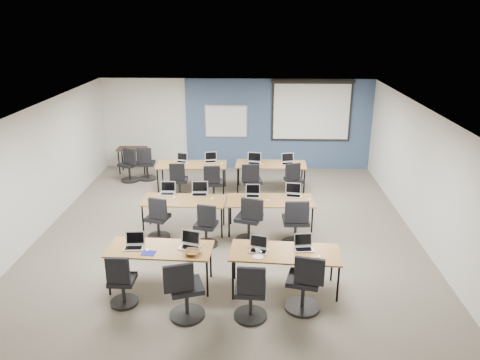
{
  "coord_description": "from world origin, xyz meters",
  "views": [
    {
      "loc": [
        0.56,
        -9.17,
        4.51
      ],
      "look_at": [
        0.24,
        0.4,
        1.06
      ],
      "focal_mm": 35.0,
      "sensor_mm": 36.0,
      "label": 1
    }
  ],
  "objects_px": {
    "task_chair_6": "(250,223)",
    "task_chair_10": "(252,185)",
    "training_table_front_right": "(285,254)",
    "task_chair_4": "(158,222)",
    "laptop_6": "(253,193)",
    "utility_table": "(132,151)",
    "laptop_2": "(259,247)",
    "whiteboard": "(226,121)",
    "spare_chair_b": "(130,168)",
    "training_table_back_left": "(192,166)",
    "laptop_7": "(293,193)",
    "laptop_9": "(211,159)",
    "spare_chair_a": "(146,166)",
    "task_chair_9": "(213,186)",
    "training_table_back_right": "(271,165)",
    "laptop_1": "(190,243)",
    "task_chair_0": "(122,285)",
    "training_table_front_left": "(160,251)",
    "task_chair_3": "(304,287)",
    "laptop_3": "(303,245)",
    "task_chair_5": "(206,229)",
    "laptop_10": "(254,161)",
    "projector_screen": "(312,108)",
    "task_chair_8": "(179,183)",
    "laptop_5": "(200,191)",
    "training_table_mid_left": "(184,202)",
    "task_chair_1": "(185,294)",
    "task_chair_2": "(251,296)",
    "training_table_mid_right": "(270,202)",
    "task_chair_7": "(296,227)",
    "laptop_11": "(288,161)",
    "laptop_4": "(168,191)",
    "laptop_0": "(134,244)"
  },
  "relations": [
    {
      "from": "laptop_11",
      "to": "task_chair_1",
      "type": "bearing_deg",
      "value": -122.49
    },
    {
      "from": "training_table_back_left",
      "to": "spare_chair_a",
      "type": "xyz_separation_m",
      "value": [
        -1.4,
        0.78,
        -0.28
      ]
    },
    {
      "from": "training_table_front_right",
      "to": "laptop_2",
      "type": "height_order",
      "value": "laptop_2"
    },
    {
      "from": "training_table_back_right",
      "to": "task_chair_8",
      "type": "xyz_separation_m",
      "value": [
        -2.36,
        -0.64,
        -0.29
      ]
    },
    {
      "from": "laptop_4",
      "to": "task_chair_8",
      "type": "xyz_separation_m",
      "value": [
        -0.01,
        1.59,
        -0.4
      ]
    },
    {
      "from": "training_table_back_right",
      "to": "laptop_1",
      "type": "bearing_deg",
      "value": -105.91
    },
    {
      "from": "task_chair_6",
      "to": "laptop_11",
      "type": "distance_m",
      "value": 3.31
    },
    {
      "from": "task_chair_2",
      "to": "spare_chair_b",
      "type": "height_order",
      "value": "task_chair_2"
    },
    {
      "from": "training_table_front_left",
      "to": "task_chair_4",
      "type": "height_order",
      "value": "task_chair_4"
    },
    {
      "from": "task_chair_7",
      "to": "training_table_front_left",
      "type": "bearing_deg",
      "value": -149.68
    },
    {
      "from": "whiteboard",
      "to": "training_table_mid_right",
      "type": "distance_m",
      "value": 4.57
    },
    {
      "from": "laptop_0",
      "to": "task_chair_4",
      "type": "relative_size",
      "value": 0.34
    },
    {
      "from": "task_chair_3",
      "to": "laptop_3",
      "type": "bearing_deg",
      "value": 100.66
    },
    {
      "from": "laptop_9",
      "to": "spare_chair_a",
      "type": "xyz_separation_m",
      "value": [
        -1.88,
        0.52,
        -0.39
      ]
    },
    {
      "from": "task_chair_6",
      "to": "task_chair_10",
      "type": "distance_m",
      "value": 2.3
    },
    {
      "from": "task_chair_5",
      "to": "training_table_back_left",
      "type": "bearing_deg",
      "value": 115.4
    },
    {
      "from": "task_chair_3",
      "to": "whiteboard",
      "type": "bearing_deg",
      "value": 116.37
    },
    {
      "from": "laptop_7",
      "to": "spare_chair_b",
      "type": "xyz_separation_m",
      "value": [
        -4.35,
        2.77,
        -0.38
      ]
    },
    {
      "from": "laptop_6",
      "to": "utility_table",
      "type": "distance_m",
      "value": 5.09
    },
    {
      "from": "task_chair_1",
      "to": "utility_table",
      "type": "xyz_separation_m",
      "value": [
        -2.56,
        6.98,
        0.22
      ]
    },
    {
      "from": "training_table_mid_right",
      "to": "task_chair_3",
      "type": "bearing_deg",
      "value": -82.31
    },
    {
      "from": "task_chair_3",
      "to": "task_chair_7",
      "type": "bearing_deg",
      "value": 102.5
    },
    {
      "from": "whiteboard",
      "to": "spare_chair_b",
      "type": "relative_size",
      "value": 1.29
    },
    {
      "from": "training_table_front_right",
      "to": "task_chair_0",
      "type": "xyz_separation_m",
      "value": [
        -2.63,
        -0.55,
        -0.3
      ]
    },
    {
      "from": "training_table_back_left",
      "to": "laptop_7",
      "type": "height_order",
      "value": "laptop_7"
    },
    {
      "from": "laptop_1",
      "to": "task_chair_1",
      "type": "bearing_deg",
      "value": -70.93
    },
    {
      "from": "task_chair_4",
      "to": "laptop_5",
      "type": "relative_size",
      "value": 2.69
    },
    {
      "from": "task_chair_0",
      "to": "task_chair_4",
      "type": "height_order",
      "value": "task_chair_4"
    },
    {
      "from": "task_chair_5",
      "to": "spare_chair_a",
      "type": "distance_m",
      "value": 4.47
    },
    {
      "from": "task_chair_6",
      "to": "task_chair_3",
      "type": "bearing_deg",
      "value": -51.87
    },
    {
      "from": "laptop_1",
      "to": "laptop_11",
      "type": "xyz_separation_m",
      "value": [
        1.96,
        4.75,
        -0.0
      ]
    },
    {
      "from": "laptop_3",
      "to": "laptop_10",
      "type": "bearing_deg",
      "value": 93.67
    },
    {
      "from": "projector_screen",
      "to": "task_chair_8",
      "type": "bearing_deg",
      "value": -145.63
    },
    {
      "from": "task_chair_6",
      "to": "task_chair_8",
      "type": "bearing_deg",
      "value": 144.12
    },
    {
      "from": "task_chair_5",
      "to": "laptop_10",
      "type": "distance_m",
      "value": 3.47
    },
    {
      "from": "task_chair_3",
      "to": "laptop_6",
      "type": "bearing_deg",
      "value": 118.51
    },
    {
      "from": "projector_screen",
      "to": "task_chair_10",
      "type": "relative_size",
      "value": 2.38
    },
    {
      "from": "training_table_back_right",
      "to": "training_table_mid_left",
      "type": "bearing_deg",
      "value": -124.9
    },
    {
      "from": "task_chair_10",
      "to": "spare_chair_b",
      "type": "relative_size",
      "value": 1.01
    },
    {
      "from": "laptop_3",
      "to": "task_chair_6",
      "type": "bearing_deg",
      "value": 113.5
    },
    {
      "from": "training_table_mid_left",
      "to": "task_chair_6",
      "type": "bearing_deg",
      "value": -17.11
    },
    {
      "from": "whiteboard",
      "to": "training_table_mid_left",
      "type": "height_order",
      "value": "whiteboard"
    },
    {
      "from": "task_chair_0",
      "to": "task_chair_7",
      "type": "distance_m",
      "value": 3.65
    },
    {
      "from": "laptop_7",
      "to": "laptop_9",
      "type": "bearing_deg",
      "value": 139.36
    },
    {
      "from": "task_chair_6",
      "to": "task_chair_9",
      "type": "distance_m",
      "value": 2.41
    },
    {
      "from": "laptop_5",
      "to": "laptop_2",
      "type": "bearing_deg",
      "value": -65.53
    },
    {
      "from": "laptop_9",
      "to": "task_chair_7",
      "type": "bearing_deg",
      "value": -72.52
    },
    {
      "from": "utility_table",
      "to": "training_table_front_left",
      "type": "bearing_deg",
      "value": -72.98
    },
    {
      "from": "training_table_front_right",
      "to": "task_chair_4",
      "type": "xyz_separation_m",
      "value": [
        -2.52,
        1.83,
        -0.29
      ]
    },
    {
      "from": "laptop_1",
      "to": "task_chair_0",
      "type": "bearing_deg",
      "value": -129.71
    }
  ]
}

